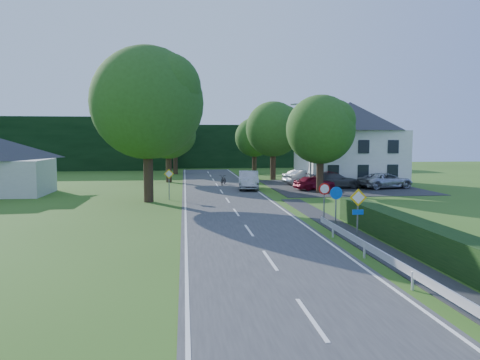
{
  "coord_description": "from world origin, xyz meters",
  "views": [
    {
      "loc": [
        -3.29,
        -11.68,
        4.79
      ],
      "look_at": [
        0.37,
        18.99,
        2.04
      ],
      "focal_mm": 35.0,
      "sensor_mm": 36.0,
      "label": 1
    }
  ],
  "objects": [
    {
      "name": "treeline_right",
      "position": [
        8.0,
        66.0,
        3.5
      ],
      "size": [
        30.0,
        5.0,
        7.0
      ],
      "primitive_type": "cube",
      "color": "black",
      "rests_on": "ground"
    },
    {
      "name": "parking_pad",
      "position": [
        12.0,
        33.0,
        0.02
      ],
      "size": [
        14.0,
        16.0,
        0.04
      ],
      "primitive_type": "cube",
      "color": "black",
      "rests_on": "ground"
    },
    {
      "name": "road",
      "position": [
        0.0,
        20.0,
        0.02
      ],
      "size": [
        7.0,
        80.0,
        0.04
      ],
      "primitive_type": "cube",
      "color": "#363638",
      "rests_on": "ground"
    },
    {
      "name": "tree_left_back",
      "position": [
        -4.5,
        52.0,
        4.04
      ],
      "size": [
        6.6,
        6.6,
        8.07
      ],
      "primitive_type": null,
      "color": "#274F17",
      "rests_on": "ground"
    },
    {
      "name": "moving_car",
      "position": [
        2.7,
        31.72,
        0.89
      ],
      "size": [
        2.4,
        5.34,
        1.7
      ],
      "primitive_type": "imported",
      "rotation": [
        0.0,
        0.0,
        -0.12
      ],
      "color": "#ABABB0",
      "rests_on": "road"
    },
    {
      "name": "sign_speed_limit",
      "position": [
        4.3,
        12.97,
        1.77
      ],
      "size": [
        0.64,
        0.11,
        2.37
      ],
      "color": "slate",
      "rests_on": "ground"
    },
    {
      "name": "parasol",
      "position": [
        10.23,
        31.09,
        0.91
      ],
      "size": [
        2.35,
        2.37,
        1.73
      ],
      "primitive_type": "imported",
      "rotation": [
        0.0,
        0.0,
        0.28
      ],
      "color": "#A30D19",
      "rests_on": "parking_pad"
    },
    {
      "name": "streetlight",
      "position": [
        8.06,
        30.0,
        4.46
      ],
      "size": [
        2.03,
        0.18,
        8.0
      ],
      "color": "slate",
      "rests_on": "ground"
    },
    {
      "name": "tree_main",
      "position": [
        -6.0,
        24.0,
        5.82
      ],
      "size": [
        9.4,
        9.4,
        11.64
      ],
      "primitive_type": null,
      "color": "#274F17",
      "rests_on": "ground"
    },
    {
      "name": "treeline_left",
      "position": [
        -28.0,
        62.0,
        4.0
      ],
      "size": [
        44.0,
        6.0,
        8.0
      ],
      "primitive_type": "cube",
      "color": "black",
      "rests_on": "ground"
    },
    {
      "name": "parked_car_red",
      "position": [
        8.7,
        30.41,
        0.71
      ],
      "size": [
        4.23,
        2.62,
        1.34
      ],
      "primitive_type": "imported",
      "rotation": [
        0.0,
        0.0,
        1.85
      ],
      "color": "maroon",
      "rests_on": "parking_pad"
    },
    {
      "name": "line_edge_left",
      "position": [
        -3.25,
        20.0,
        0.04
      ],
      "size": [
        0.12,
        80.0,
        0.01
      ],
      "primitive_type": "cube",
      "color": "white",
      "rests_on": "road"
    },
    {
      "name": "ground",
      "position": [
        0.0,
        0.0,
        0.0
      ],
      "size": [
        160.0,
        160.0,
        0.0
      ],
      "primitive_type": "plane",
      "color": "#315518",
      "rests_on": "ground"
    },
    {
      "name": "tree_right_mid",
      "position": [
        8.5,
        28.0,
        4.29
      ],
      "size": [
        7.0,
        7.0,
        8.58
      ],
      "primitive_type": null,
      "color": "#274F17",
      "rests_on": "ground"
    },
    {
      "name": "sign_priority_left",
      "position": [
        -4.5,
        24.98,
        1.72
      ],
      "size": [
        0.78,
        0.09,
        2.44
      ],
      "color": "slate",
      "rests_on": "ground"
    },
    {
      "name": "house_white",
      "position": [
        14.0,
        36.0,
        4.41
      ],
      "size": [
        10.6,
        8.4,
        8.6
      ],
      "color": "white",
      "rests_on": "ground"
    },
    {
      "name": "parked_car_grey",
      "position": [
        10.98,
        31.68,
        0.79
      ],
      "size": [
        5.19,
        2.15,
        1.5
      ],
      "primitive_type": "imported",
      "rotation": [
        0.0,
        0.0,
        1.56
      ],
      "color": "#45464A",
      "rests_on": "parking_pad"
    },
    {
      "name": "motorcycle",
      "position": [
        0.69,
        35.97,
        0.56
      ],
      "size": [
        1.24,
        2.1,
        1.04
      ],
      "primitive_type": "imported",
      "rotation": [
        0.0,
        0.0,
        -0.3
      ],
      "color": "black",
      "rests_on": "road"
    },
    {
      "name": "footpath",
      "position": [
        4.95,
        2.0,
        0.02
      ],
      "size": [
        1.5,
        44.0,
        0.04
      ],
      "primitive_type": "cube",
      "color": "black",
      "rests_on": "ground"
    },
    {
      "name": "line_edge_right",
      "position": [
        3.25,
        20.0,
        0.04
      ],
      "size": [
        0.12,
        80.0,
        0.01
      ],
      "primitive_type": "cube",
      "color": "white",
      "rests_on": "road"
    },
    {
      "name": "tree_right_back",
      "position": [
        6.0,
        50.0,
        3.78
      ],
      "size": [
        6.2,
        6.2,
        7.56
      ],
      "primitive_type": null,
      "color": "#274F17",
      "rests_on": "ground"
    },
    {
      "name": "tree_right_far",
      "position": [
        7.0,
        42.0,
        4.54
      ],
      "size": [
        7.4,
        7.4,
        9.09
      ],
      "primitive_type": null,
      "color": "#274F17",
      "rests_on": "ground"
    },
    {
      "name": "sign_roundabout",
      "position": [
        4.3,
        10.98,
        1.67
      ],
      "size": [
        0.64,
        0.08,
        2.37
      ],
      "color": "slate",
      "rests_on": "ground"
    },
    {
      "name": "tree_left_far",
      "position": [
        -5.0,
        40.0,
        4.29
      ],
      "size": [
        7.0,
        7.0,
        8.58
      ],
      "primitive_type": null,
      "color": "#274F17",
      "rests_on": "ground"
    },
    {
      "name": "parked_car_silver_a",
      "position": [
        9.09,
        35.48,
        0.8
      ],
      "size": [
        4.89,
        3.17,
        1.52
      ],
      "primitive_type": "imported",
      "rotation": [
        0.0,
        0.0,
        1.94
      ],
      "color": "#B2B2B7",
      "rests_on": "parking_pad"
    },
    {
      "name": "parked_car_silver_b",
      "position": [
        15.85,
        30.92,
        0.78
      ],
      "size": [
        5.71,
        3.57,
        1.47
      ],
      "primitive_type": "imported",
      "rotation": [
        0.0,
        0.0,
        1.8
      ],
      "color": "#B9BAC1",
      "rests_on": "parking_pad"
    },
    {
      "name": "guardrail",
      "position": [
        3.85,
        -1.0,
        0.34
      ],
      "size": [
        0.12,
        26.0,
        0.69
      ],
      "primitive_type": null,
      "color": "silver",
      "rests_on": "ground"
    },
    {
      "name": "sign_priority_right",
      "position": [
        4.3,
        7.98,
        1.8
      ],
      "size": [
        0.78,
        0.09,
        2.59
      ],
      "color": "slate",
      "rests_on": "ground"
    },
    {
      "name": "line_centre",
      "position": [
        0.0,
        20.0,
        0.04
      ],
      "size": [
        0.12,
        80.0,
        0.01
      ],
      "primitive_type": null,
      "color": "white",
      "rests_on": "road"
    }
  ]
}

